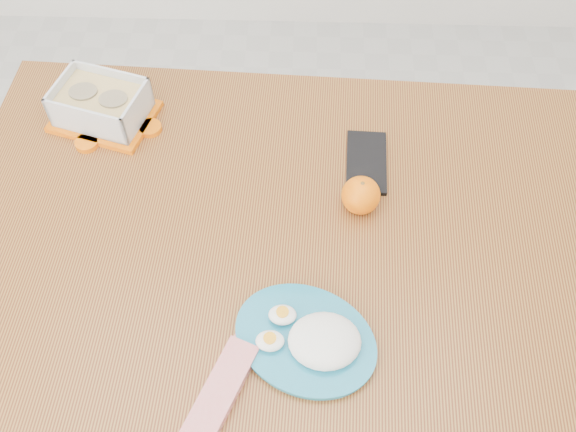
{
  "coord_description": "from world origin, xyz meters",
  "views": [
    {
      "loc": [
        0.14,
        -0.5,
        1.75
      ],
      "look_at": [
        0.12,
        0.16,
        0.81
      ],
      "focal_mm": 40.0,
      "sensor_mm": 36.0,
      "label": 1
    }
  ],
  "objects_px": {
    "smartphone": "(366,162)",
    "orange_fruit": "(361,195)",
    "rice_plate": "(311,339)",
    "food_container": "(101,104)",
    "dining_table": "(288,259)"
  },
  "relations": [
    {
      "from": "smartphone",
      "to": "orange_fruit",
      "type": "bearing_deg",
      "value": -96.9
    },
    {
      "from": "rice_plate",
      "to": "smartphone",
      "type": "height_order",
      "value": "rice_plate"
    },
    {
      "from": "rice_plate",
      "to": "food_container",
      "type": "bearing_deg",
      "value": 158.19
    },
    {
      "from": "food_container",
      "to": "dining_table",
      "type": "bearing_deg",
      "value": -19.0
    },
    {
      "from": "rice_plate",
      "to": "smartphone",
      "type": "bearing_deg",
      "value": 101.55
    },
    {
      "from": "food_container",
      "to": "orange_fruit",
      "type": "relative_size",
      "value": 3.22
    },
    {
      "from": "food_container",
      "to": "orange_fruit",
      "type": "xyz_separation_m",
      "value": [
        0.54,
        -0.22,
        -0.01
      ]
    },
    {
      "from": "food_container",
      "to": "rice_plate",
      "type": "height_order",
      "value": "food_container"
    },
    {
      "from": "food_container",
      "to": "rice_plate",
      "type": "relative_size",
      "value": 0.73
    },
    {
      "from": "orange_fruit",
      "to": "rice_plate",
      "type": "height_order",
      "value": "orange_fruit"
    },
    {
      "from": "dining_table",
      "to": "rice_plate",
      "type": "xyz_separation_m",
      "value": [
        0.05,
        -0.22,
        0.11
      ]
    },
    {
      "from": "dining_table",
      "to": "rice_plate",
      "type": "height_order",
      "value": "rice_plate"
    },
    {
      "from": "smartphone",
      "to": "rice_plate",
      "type": "bearing_deg",
      "value": -102.72
    },
    {
      "from": "orange_fruit",
      "to": "smartphone",
      "type": "relative_size",
      "value": 0.46
    },
    {
      "from": "orange_fruit",
      "to": "food_container",
      "type": "bearing_deg",
      "value": 157.92
    }
  ]
}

